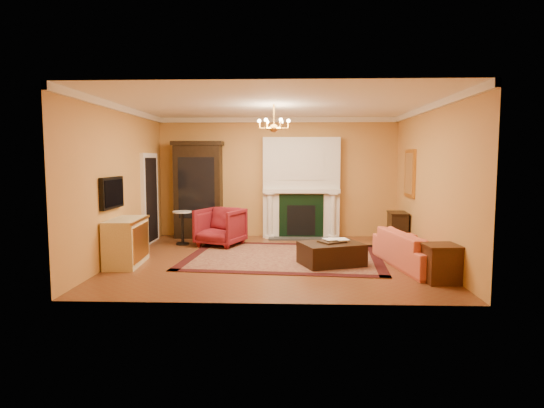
{
  "coord_description": "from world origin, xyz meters",
  "views": [
    {
      "loc": [
        0.29,
        -8.77,
        1.96
      ],
      "look_at": [
        -0.05,
        0.3,
        1.06
      ],
      "focal_mm": 30.0,
      "sensor_mm": 36.0,
      "label": 1
    }
  ],
  "objects_px": {
    "console_table": "(397,229)",
    "leather_ottoman": "(331,254)",
    "wingback_armchair": "(220,225)",
    "china_cabinet": "(199,192)",
    "commode": "(126,242)",
    "pedestal_table": "(182,225)",
    "coral_sofa": "(416,244)",
    "end_table": "(441,264)"
  },
  "relations": [
    {
      "from": "coral_sofa",
      "to": "console_table",
      "type": "distance_m",
      "value": 2.12
    },
    {
      "from": "china_cabinet",
      "to": "pedestal_table",
      "type": "xyz_separation_m",
      "value": [
        -0.19,
        -1.02,
        -0.7
      ]
    },
    {
      "from": "china_cabinet",
      "to": "end_table",
      "type": "xyz_separation_m",
      "value": [
        4.69,
        -4.06,
        -0.86
      ]
    },
    {
      "from": "coral_sofa",
      "to": "commode",
      "type": "bearing_deg",
      "value": 81.11
    },
    {
      "from": "wingback_armchair",
      "to": "commode",
      "type": "xyz_separation_m",
      "value": [
        -1.47,
        -1.91,
        -0.04
      ]
    },
    {
      "from": "china_cabinet",
      "to": "wingback_armchair",
      "type": "xyz_separation_m",
      "value": [
        0.71,
        -1.12,
        -0.68
      ]
    },
    {
      "from": "coral_sofa",
      "to": "pedestal_table",
      "type": "bearing_deg",
      "value": 58.08
    },
    {
      "from": "leather_ottoman",
      "to": "commode",
      "type": "bearing_deg",
      "value": 161.09
    },
    {
      "from": "pedestal_table",
      "to": "console_table",
      "type": "distance_m",
      "value": 4.94
    },
    {
      "from": "commode",
      "to": "console_table",
      "type": "bearing_deg",
      "value": 17.96
    },
    {
      "from": "commode",
      "to": "coral_sofa",
      "type": "xyz_separation_m",
      "value": [
        5.34,
        0.04,
        -0.0
      ]
    },
    {
      "from": "end_table",
      "to": "console_table",
      "type": "height_order",
      "value": "console_table"
    },
    {
      "from": "pedestal_table",
      "to": "leather_ottoman",
      "type": "relative_size",
      "value": 0.71
    },
    {
      "from": "wingback_armchair",
      "to": "console_table",
      "type": "xyz_separation_m",
      "value": [
        4.04,
        0.24,
        -0.11
      ]
    },
    {
      "from": "pedestal_table",
      "to": "commode",
      "type": "height_order",
      "value": "commode"
    },
    {
      "from": "china_cabinet",
      "to": "commode",
      "type": "relative_size",
      "value": 1.98
    },
    {
      "from": "console_table",
      "to": "leather_ottoman",
      "type": "bearing_deg",
      "value": -125.87
    },
    {
      "from": "end_table",
      "to": "pedestal_table",
      "type": "bearing_deg",
      "value": 148.05
    },
    {
      "from": "pedestal_table",
      "to": "leather_ottoman",
      "type": "bearing_deg",
      "value": -30.88
    },
    {
      "from": "console_table",
      "to": "leather_ottoman",
      "type": "distance_m",
      "value": 2.68
    },
    {
      "from": "commode",
      "to": "coral_sofa",
      "type": "height_order",
      "value": "commode"
    },
    {
      "from": "commode",
      "to": "wingback_armchair",
      "type": "bearing_deg",
      "value": 49.1
    },
    {
      "from": "china_cabinet",
      "to": "leather_ottoman",
      "type": "bearing_deg",
      "value": -44.19
    },
    {
      "from": "china_cabinet",
      "to": "coral_sofa",
      "type": "relative_size",
      "value": 1.05
    },
    {
      "from": "pedestal_table",
      "to": "leather_ottoman",
      "type": "height_order",
      "value": "pedestal_table"
    },
    {
      "from": "china_cabinet",
      "to": "console_table",
      "type": "height_order",
      "value": "china_cabinet"
    },
    {
      "from": "pedestal_table",
      "to": "end_table",
      "type": "height_order",
      "value": "pedestal_table"
    },
    {
      "from": "wingback_armchair",
      "to": "coral_sofa",
      "type": "bearing_deg",
      "value": -4.24
    },
    {
      "from": "pedestal_table",
      "to": "coral_sofa",
      "type": "distance_m",
      "value": 5.17
    },
    {
      "from": "wingback_armchair",
      "to": "coral_sofa",
      "type": "xyz_separation_m",
      "value": [
        3.87,
        -1.88,
        -0.04
      ]
    },
    {
      "from": "commode",
      "to": "coral_sofa",
      "type": "bearing_deg",
      "value": -2.98
    },
    {
      "from": "console_table",
      "to": "leather_ottoman",
      "type": "height_order",
      "value": "console_table"
    },
    {
      "from": "china_cabinet",
      "to": "end_table",
      "type": "bearing_deg",
      "value": -41.0
    },
    {
      "from": "wingback_armchair",
      "to": "end_table",
      "type": "bearing_deg",
      "value": -14.72
    },
    {
      "from": "wingback_armchair",
      "to": "commode",
      "type": "relative_size",
      "value": 0.81
    },
    {
      "from": "commode",
      "to": "end_table",
      "type": "bearing_deg",
      "value": -13.93
    },
    {
      "from": "china_cabinet",
      "to": "wingback_armchair",
      "type": "height_order",
      "value": "china_cabinet"
    },
    {
      "from": "china_cabinet",
      "to": "end_table",
      "type": "distance_m",
      "value": 6.26
    },
    {
      "from": "wingback_armchair",
      "to": "end_table",
      "type": "xyz_separation_m",
      "value": [
        3.98,
        -2.93,
        -0.18
      ]
    },
    {
      "from": "leather_ottoman",
      "to": "wingback_armchair",
      "type": "bearing_deg",
      "value": 121.8
    },
    {
      "from": "wingback_armchair",
      "to": "leather_ottoman",
      "type": "bearing_deg",
      "value": -16.32
    },
    {
      "from": "wingback_armchair",
      "to": "console_table",
      "type": "bearing_deg",
      "value": 25.0
    }
  ]
}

